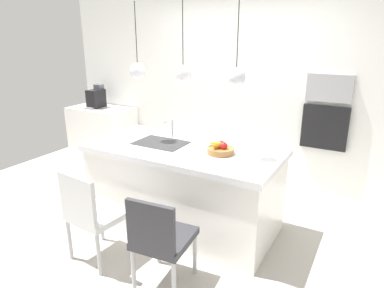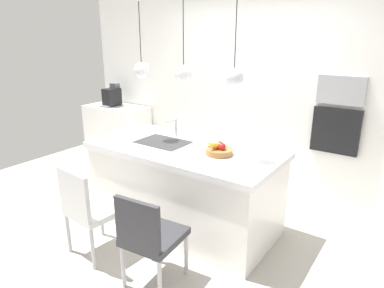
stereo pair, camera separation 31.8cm
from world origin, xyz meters
The scene contains 15 objects.
floor centered at (0.00, 0.00, 0.00)m, with size 6.60×6.60×0.00m, color #BCB7AD.
back_wall centered at (0.00, 1.65, 1.30)m, with size 6.00×0.10×2.60m, color white.
kitchen_island centered at (0.00, 0.00, 0.45)m, with size 2.03×0.99×0.90m.
sink_basin centered at (-0.29, 0.00, 0.90)m, with size 0.56×0.40×0.02m, color #2D2D30.
faucet centered at (-0.29, 0.21, 1.05)m, with size 0.02×0.17×0.22m.
fruit_bowl centered at (0.42, 0.00, 0.95)m, with size 0.27×0.27×0.15m.
side_counter centered at (-2.40, 1.28, 0.42)m, with size 1.10×0.60×0.84m, color white.
coffee_machine centered at (-2.48, 1.28, 1.00)m, with size 0.20×0.35×0.38m.
microwave centered at (1.15, 1.58, 1.40)m, with size 0.54×0.08×0.34m, color #9E9EA3.
oven centered at (1.15, 1.58, 0.90)m, with size 0.56×0.08×0.56m, color black.
chair_near centered at (-0.40, -0.96, 0.50)m, with size 0.50×0.48×0.89m.
chair_middle centered at (0.35, -0.96, 0.48)m, with size 0.47×0.50×0.85m.
pendant_light_left centered at (-0.56, 0.00, 1.66)m, with size 0.17×0.17×0.77m.
pendant_light_center centered at (0.00, 0.00, 1.66)m, with size 0.17×0.17×0.77m.
pendant_light_right centered at (0.56, 0.00, 1.66)m, with size 0.17×0.17×0.77m.
Camera 1 is at (1.74, -2.90, 2.02)m, focal length 31.91 mm.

